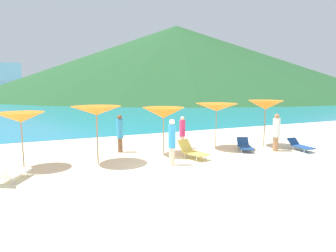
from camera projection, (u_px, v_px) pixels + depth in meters
name	position (u px, v px, depth m)	size (l,w,h in m)	color
ground_plane	(119.00, 133.00, 20.48)	(50.00, 100.00, 0.30)	beige
ocean_water	(45.00, 90.00, 217.87)	(650.00, 440.00, 0.02)	teal
headland_hill	(176.00, 61.00, 105.10)	(130.31, 130.31, 24.46)	#235128
umbrella_0	(21.00, 117.00, 10.91)	(1.76, 1.76, 2.15)	#9E7F59
umbrella_1	(96.00, 111.00, 11.55)	(2.03, 2.03, 2.34)	#9E7F59
umbrella_2	(163.00, 113.00, 13.11)	(2.09, 2.09, 2.18)	#9E7F59
umbrella_3	(216.00, 107.00, 14.38)	(2.15, 2.15, 2.28)	#9E7F59
umbrella_4	(265.00, 105.00, 14.93)	(1.85, 1.85, 2.40)	#9E7F59
lounge_chair_0	(192.00, 151.00, 12.67)	(0.95, 1.54, 0.75)	#D8BF4C
lounge_chair_1	(300.00, 145.00, 14.22)	(0.66, 1.43, 0.53)	#1E478C
lounge_chair_2	(245.00, 146.00, 14.22)	(1.12, 1.48, 0.57)	#1E478C
lounge_chair_3	(11.00, 173.00, 9.56)	(1.17, 1.56, 0.63)	white
beachgoer_0	(120.00, 132.00, 13.77)	(0.31, 0.31, 1.79)	brown
beachgoer_1	(182.00, 131.00, 14.64)	(0.29, 0.29, 1.62)	beige
beachgoer_2	(276.00, 131.00, 14.01)	(0.34, 0.34, 1.82)	#A3704C
beachgoer_3	(172.00, 140.00, 11.47)	(0.29, 0.29, 1.84)	beige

